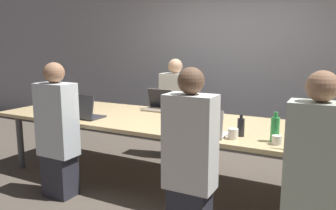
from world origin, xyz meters
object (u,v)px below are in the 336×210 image
(laptop_near_right, at_px, (311,142))
(person_near_right, at_px, (315,177))
(laptop_far_midleft, at_px, (159,104))
(person_far_midleft, at_px, (175,110))
(laptop_near_midright, at_px, (207,128))
(person_near_left, at_px, (58,133))
(bottle_near_midright, at_px, (241,127))
(stapler, at_px, (173,119))
(cup_near_left, at_px, (72,112))
(person_near_midright, at_px, (190,159))
(cup_near_midright, at_px, (233,134))
(cup_near_right, at_px, (277,140))
(laptop_near_left, at_px, (85,112))
(bottle_near_right, at_px, (275,129))

(laptop_near_right, distance_m, person_near_right, 0.40)
(laptop_far_midleft, bearing_deg, person_far_midleft, 87.62)
(laptop_near_midright, bearing_deg, person_near_left, 13.21)
(person_near_right, height_order, bottle_near_midright, person_near_right)
(laptop_far_midleft, relative_size, stapler, 2.26)
(cup_near_left, distance_m, bottle_near_midright, 2.05)
(laptop_near_midright, bearing_deg, laptop_far_midleft, -41.84)
(person_near_left, distance_m, person_near_midright, 1.57)
(laptop_far_midleft, bearing_deg, cup_near_midright, -35.48)
(cup_near_right, xyz_separation_m, stapler, (-1.16, 0.37, -0.01))
(laptop_near_right, bearing_deg, person_near_left, 7.72)
(laptop_near_left, height_order, laptop_near_right, laptop_near_left)
(cup_near_left, height_order, bottle_near_midright, bottle_near_midright)
(person_near_right, relative_size, bottle_near_right, 5.41)
(laptop_near_left, xyz_separation_m, laptop_near_midright, (1.51, -0.06, -0.00))
(laptop_near_right, xyz_separation_m, bottle_near_midright, (-0.60, 0.17, 0.02))
(bottle_near_midright, bearing_deg, bottle_near_right, -7.86)
(person_far_midleft, distance_m, person_near_midright, 2.12)
(person_far_midleft, distance_m, person_near_left, 1.80)
(person_far_midleft, xyz_separation_m, stapler, (0.46, -0.98, 0.10))
(cup_near_left, distance_m, person_near_midright, 1.90)
(laptop_near_right, relative_size, laptop_near_midright, 1.09)
(cup_near_right, bearing_deg, laptop_near_right, -11.20)
(person_near_left, relative_size, person_near_right, 1.00)
(cup_near_left, height_order, bottle_near_right, bottle_near_right)
(laptop_near_midright, bearing_deg, laptop_near_left, -2.25)
(cup_near_right, distance_m, laptop_near_midright, 0.61)
(person_near_right, xyz_separation_m, person_near_midright, (-0.91, -0.07, 0.00))
(cup_near_midright, bearing_deg, cup_near_left, 177.36)
(laptop_far_midleft, distance_m, person_near_left, 1.38)
(person_near_right, xyz_separation_m, stapler, (-1.49, 0.80, 0.10))
(person_near_left, xyz_separation_m, cup_near_midright, (1.76, 0.38, 0.12))
(person_near_right, relative_size, stapler, 9.16)
(person_near_left, bearing_deg, laptop_near_right, -172.28)
(cup_near_left, relative_size, bottle_near_right, 0.31)
(laptop_far_midleft, xyz_separation_m, bottle_near_right, (1.61, -0.83, 0.03))
(laptop_near_midright, relative_size, bottle_near_midright, 1.65)
(laptop_far_midleft, xyz_separation_m, cup_near_midright, (1.27, -0.91, -0.03))
(person_near_left, distance_m, cup_near_right, 2.17)
(cup_near_left, bearing_deg, laptop_near_left, -11.29)
(person_near_left, bearing_deg, cup_near_left, -62.17)
(laptop_far_midleft, relative_size, person_near_midright, 0.25)
(laptop_near_right, relative_size, person_near_midright, 0.25)
(laptop_far_midleft, height_order, cup_near_right, laptop_far_midleft)
(laptop_near_midright, bearing_deg, cup_near_right, -178.08)
(person_far_midleft, bearing_deg, cup_near_right, -39.75)
(person_near_right, distance_m, stapler, 1.70)
(laptop_far_midleft, relative_size, cup_near_midright, 3.71)
(person_far_midleft, xyz_separation_m, person_near_right, (1.96, -1.78, 0.00))
(cup_near_right, height_order, person_near_midright, person_near_midright)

